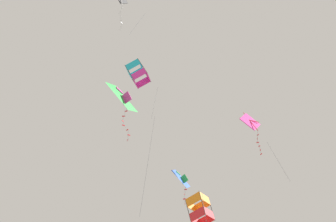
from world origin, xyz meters
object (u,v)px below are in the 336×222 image
Objects in this scene: kite_delta_near_left at (123,98)px; kite_delta_low_drifter at (182,179)px; kite_box_highest at (138,74)px; kite_box_near_right at (200,210)px; kite_diamond_far_centre at (251,122)px.

kite_delta_low_drifter is at bearing 164.63° from kite_delta_near_left.
kite_box_highest is 12.88m from kite_delta_near_left.
kite_box_highest is at bearing -151.93° from kite_delta_near_left.
kite_delta_near_left is at bearing 2.68° from kite_box_near_right.
kite_delta_near_left is 10.02m from kite_box_near_right.
kite_box_near_right is (-5.02, 0.10, -13.15)m from kite_box_highest.
kite_delta_near_left reaches higher than kite_box_near_right.
kite_box_highest reaches higher than kite_diamond_far_centre.
kite_box_near_right is at bearing -169.46° from kite_delta_low_drifter.
kite_box_highest is at bearing -70.79° from kite_box_near_right.
kite_diamond_far_centre is at bearing 76.92° from kite_box_near_right.
kite_delta_near_left is (2.54, 4.54, 3.69)m from kite_delta_low_drifter.
kite_delta_near_left is 1.55× the size of kite_diamond_far_centre.
kite_box_near_right is at bearing 176.19° from kite_delta_near_left.
kite_box_highest is 0.72× the size of kite_delta_near_left.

